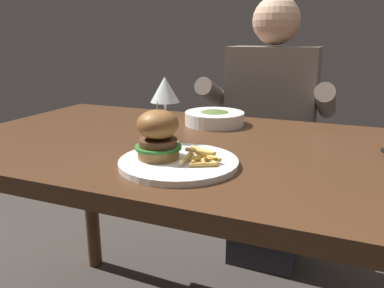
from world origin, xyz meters
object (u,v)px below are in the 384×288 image
wine_glass (165,92)px  diner_person (269,145)px  main_plate (179,162)px  burger_sandwich (158,134)px  soup_bowl (214,118)px

wine_glass → diner_person: size_ratio=0.15×
diner_person → wine_glass: bearing=-101.8°
main_plate → diner_person: diner_person is taller
burger_sandwich → diner_person: bearing=84.0°
diner_person → burger_sandwich: bearing=-96.0°
burger_sandwich → soup_bowl: 0.42m
main_plate → burger_sandwich: 0.08m
main_plate → soup_bowl: 0.42m
burger_sandwich → wine_glass: 0.18m
soup_bowl → burger_sandwich: bearing=-88.3°
burger_sandwich → wine_glass: (-0.06, 0.15, 0.07)m
burger_sandwich → wine_glass: bearing=110.5°
main_plate → wine_glass: 0.22m
main_plate → wine_glass: wine_glass is taller
soup_bowl → diner_person: diner_person is taller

